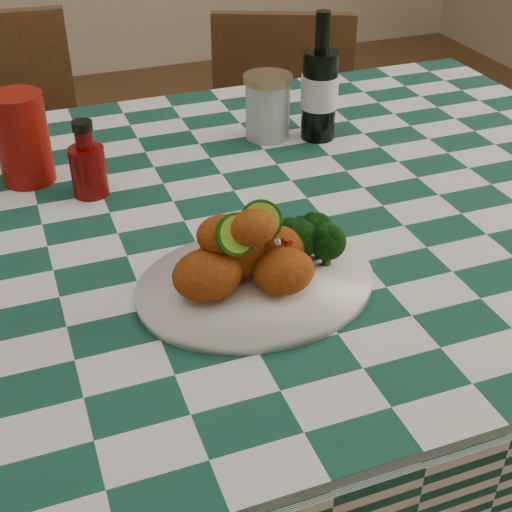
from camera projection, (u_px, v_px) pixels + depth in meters
name	position (u px, v px, depth m)	size (l,w,h in m)	color
dining_table	(196.00, 405.00, 1.31)	(1.66, 1.06, 0.79)	#174A3B
plate	(256.00, 285.00, 0.93)	(0.32, 0.25, 0.02)	white
fried_chicken_pile	(250.00, 247.00, 0.90)	(0.17, 0.12, 0.11)	#A33F0F
broccoli_side	(317.00, 242.00, 0.95)	(0.08, 0.08, 0.06)	black
red_tumbler	(22.00, 139.00, 1.16)	(0.09, 0.09, 0.15)	maroon
ketchup_bottle	(87.00, 159.00, 1.13)	(0.06, 0.06, 0.13)	#5F0604
mason_jar	(268.00, 107.00, 1.31)	(0.09, 0.09, 0.12)	#B2BCBA
beer_bottle	(320.00, 77.00, 1.28)	(0.07, 0.07, 0.23)	black
wooden_chair_left	(9.00, 216.00, 1.77)	(0.41, 0.43, 0.90)	#472814
wooden_chair_right	(280.00, 187.00, 1.95)	(0.38, 0.40, 0.84)	#472814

